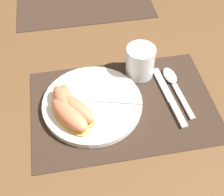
{
  "coord_description": "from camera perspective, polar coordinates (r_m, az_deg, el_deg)",
  "views": [
    {
      "loc": [
        -0.12,
        -0.49,
        0.64
      ],
      "look_at": [
        -0.03,
        0.01,
        0.02
      ],
      "focal_mm": 50.0,
      "sensor_mm": 36.0,
      "label": 1
    }
  ],
  "objects": [
    {
      "name": "juice_glass",
      "position": [
        0.86,
        5.15,
        6.36
      ],
      "size": [
        0.08,
        0.08,
        0.09
      ],
      "color": "silver",
      "rests_on": "placemat"
    },
    {
      "name": "citrus_wedge_2",
      "position": [
        0.76,
        -6.56,
        -2.08
      ],
      "size": [
        0.11,
        0.12,
        0.05
      ],
      "color": "#F7C656",
      "rests_on": "plate"
    },
    {
      "name": "citrus_wedge_1",
      "position": [
        0.78,
        -8.55,
        -1.15
      ],
      "size": [
        0.08,
        0.14,
        0.04
      ],
      "color": "#F7C656",
      "rests_on": "plate"
    },
    {
      "name": "ground_plane",
      "position": [
        0.82,
        2.03,
        -1.43
      ],
      "size": [
        3.0,
        3.0,
        0.0
      ],
      "primitive_type": "plane",
      "color": "brown"
    },
    {
      "name": "citrus_wedge_0",
      "position": [
        0.79,
        -8.7,
        -0.32
      ],
      "size": [
        0.05,
        0.1,
        0.03
      ],
      "color": "#F7C656",
      "rests_on": "plate"
    },
    {
      "name": "knife",
      "position": [
        0.84,
        10.48,
        0.08
      ],
      "size": [
        0.04,
        0.21,
        0.01
      ],
      "color": "#BCBCC1",
      "rests_on": "placemat"
    },
    {
      "name": "placemat",
      "position": [
        0.81,
        2.03,
        -1.34
      ],
      "size": [
        0.47,
        0.32,
        0.0
      ],
      "color": "#38281E",
      "rests_on": "ground_plane"
    },
    {
      "name": "spoon",
      "position": [
        0.87,
        11.14,
        2.9
      ],
      "size": [
        0.04,
        0.19,
        0.01
      ],
      "color": "#BCBCC1",
      "rests_on": "placemat"
    },
    {
      "name": "citrus_wedge_3",
      "position": [
        0.76,
        -7.77,
        -3.16
      ],
      "size": [
        0.12,
        0.14,
        0.04
      ],
      "color": "#F7C656",
      "rests_on": "plate"
    },
    {
      "name": "fork",
      "position": [
        0.8,
        -2.54,
        -0.15
      ],
      "size": [
        0.19,
        0.07,
        0.0
      ],
      "color": "#BCBCC1",
      "rests_on": "plate"
    },
    {
      "name": "plate",
      "position": [
        0.81,
        -3.6,
        -1.06
      ],
      "size": [
        0.26,
        0.26,
        0.02
      ],
      "color": "white",
      "rests_on": "placemat"
    }
  ]
}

